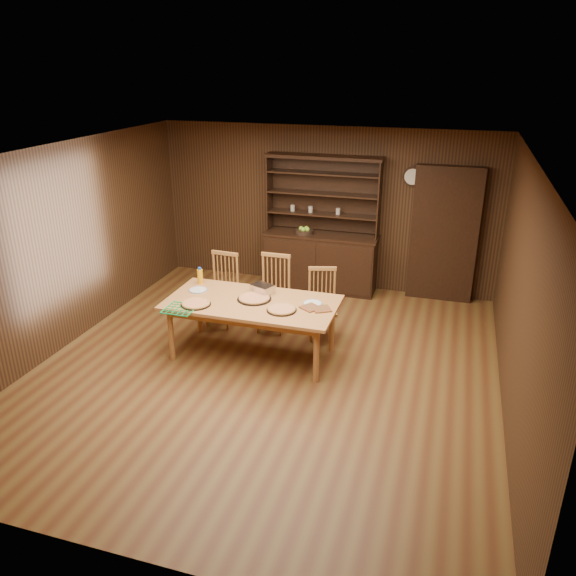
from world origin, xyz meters
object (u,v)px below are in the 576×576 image
(dining_table, at_px, (252,306))
(chair_right, at_px, (322,301))
(juice_bottle, at_px, (200,276))
(chair_center, at_px, (274,290))
(chair_left, at_px, (223,287))
(china_hutch, at_px, (321,254))

(dining_table, height_order, chair_right, chair_right)
(chair_right, xyz_separation_m, juice_bottle, (-1.58, -0.44, 0.34))
(chair_center, relative_size, chair_right, 1.11)
(chair_left, distance_m, chair_center, 0.75)
(dining_table, height_order, chair_center, chair_center)
(chair_left, relative_size, chair_center, 0.97)
(china_hutch, bearing_deg, chair_center, -99.37)
(china_hutch, bearing_deg, juice_bottle, -118.57)
(china_hutch, height_order, chair_right, china_hutch)
(juice_bottle, bearing_deg, chair_left, 72.50)
(chair_right, relative_size, juice_bottle, 4.25)
(juice_bottle, bearing_deg, chair_right, 15.69)
(china_hutch, relative_size, chair_right, 2.25)
(dining_table, bearing_deg, chair_center, 89.39)
(dining_table, relative_size, chair_center, 1.99)
(chair_left, xyz_separation_m, chair_center, (0.74, 0.05, 0.02))
(chair_left, bearing_deg, china_hutch, 62.44)
(dining_table, xyz_separation_m, chair_center, (0.01, 0.85, -0.11))
(chair_center, height_order, juice_bottle, chair_center)
(dining_table, relative_size, chair_right, 2.20)
(china_hutch, relative_size, chair_center, 2.03)
(chair_center, bearing_deg, china_hutch, 80.31)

